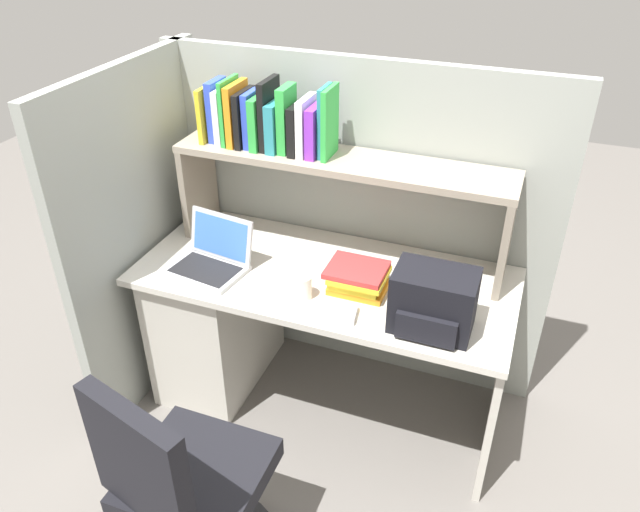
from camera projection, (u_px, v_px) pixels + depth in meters
ground_plane at (324, 398)px, 3.00m from camera, size 8.00×8.00×0.00m
desk at (247, 315)px, 2.90m from camera, size 1.60×0.70×0.73m
cubicle_partition_rear at (352, 224)px, 2.89m from camera, size 1.84×0.05×1.55m
cubicle_partition_left at (146, 235)px, 2.80m from camera, size 0.05×1.06×1.55m
overhead_hutch at (341, 180)px, 2.58m from camera, size 1.44×0.28×0.45m
reference_books_on_shelf at (267, 119)px, 2.56m from camera, size 0.58×0.18×0.29m
laptop at (212, 258)px, 2.62m from camera, size 0.34×0.30×0.22m
backpack at (433, 302)px, 2.25m from camera, size 0.30×0.23×0.24m
computer_mouse at (348, 314)px, 2.35m from camera, size 0.08×0.11×0.03m
paper_cup at (302, 287)px, 2.44m from camera, size 0.08×0.08×0.10m
desk_book_stack at (358, 278)px, 2.48m from camera, size 0.24×0.20×0.11m
office_chair at (187, 498)px, 2.07m from camera, size 0.52×0.54×0.93m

